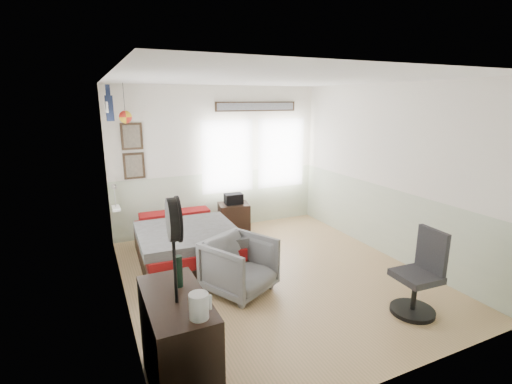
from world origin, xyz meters
TOP-DOWN VIEW (x-y plane):
  - ground_plane at (0.00, 0.00)m, footprint 4.00×4.50m
  - room_shell at (-0.08, 0.19)m, footprint 4.02×4.52m
  - wall_decor at (-1.10, 1.96)m, footprint 3.55×1.32m
  - bed at (-1.04, 0.93)m, footprint 1.44×1.96m
  - dresser at (-1.74, -1.58)m, footprint 0.48×1.00m
  - armchair at (-0.62, -0.21)m, footprint 1.05×1.06m
  - nightstand at (0.15, 1.93)m, footprint 0.62×0.53m
  - task_chair at (1.09, -1.55)m, footprint 0.51×0.51m
  - kettle at (-1.65, -1.95)m, footprint 0.17×0.14m
  - bottle at (-1.67, -1.43)m, footprint 0.07×0.07m
  - stand_fan at (-1.74, -1.67)m, footprint 0.12×0.35m
  - black_bag at (0.15, 1.93)m, footprint 0.35×0.24m

SIDE VIEW (x-z plane):
  - ground_plane at x=0.00m, z-range -0.01..0.00m
  - nightstand at x=0.15m, z-range 0.00..0.55m
  - bed at x=-1.04m, z-range -0.01..0.60m
  - armchair at x=-0.62m, z-range 0.00..0.72m
  - task_chair at x=1.09m, z-range -0.09..0.92m
  - dresser at x=-1.74m, z-range 0.00..0.90m
  - black_bag at x=0.15m, z-range 0.55..0.74m
  - kettle at x=-1.65m, z-range 0.90..1.09m
  - bottle at x=-1.67m, z-range 0.90..1.18m
  - stand_fan at x=-1.74m, z-range 1.14..2.00m
  - room_shell at x=-0.08m, z-range 0.26..2.97m
  - wall_decor at x=-1.10m, z-range 1.38..2.82m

